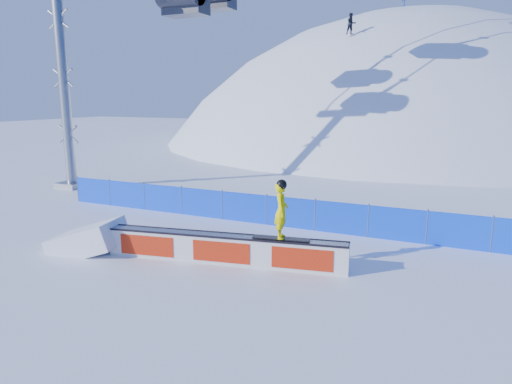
% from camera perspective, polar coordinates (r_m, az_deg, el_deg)
% --- Properties ---
extents(ground, '(160.00, 160.00, 0.00)m').
position_cam_1_polar(ground, '(14.02, -2.18, -9.16)').
color(ground, white).
rests_on(ground, ground).
extents(snow_hill, '(64.00, 64.00, 64.00)m').
position_cam_1_polar(snow_hill, '(58.71, 17.07, -11.80)').
color(snow_hill, white).
rests_on(snow_hill, ground).
extents(safety_fence, '(22.05, 0.05, 1.30)m').
position_cam_1_polar(safety_fence, '(17.78, 4.32, -2.59)').
color(safety_fence, '#0840F4').
rests_on(safety_fence, ground).
extents(rail_box, '(7.55, 1.86, 0.91)m').
position_cam_1_polar(rail_box, '(14.12, -4.08, -7.10)').
color(rail_box, silver).
rests_on(rail_box, ground).
extents(snow_ramp, '(2.65, 1.92, 1.51)m').
position_cam_1_polar(snow_ramp, '(16.32, -20.16, -6.84)').
color(snow_ramp, white).
rests_on(snow_ramp, ground).
extents(snowboarder, '(1.73, 0.70, 1.78)m').
position_cam_1_polar(snowboarder, '(13.30, 3.18, -2.26)').
color(snowboarder, black).
rests_on(snowboarder, rail_box).
extents(distant_skiers, '(16.12, 10.14, 5.94)m').
position_cam_1_polar(distant_skiers, '(43.21, 22.73, 19.76)').
color(distant_skiers, black).
rests_on(distant_skiers, ground).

